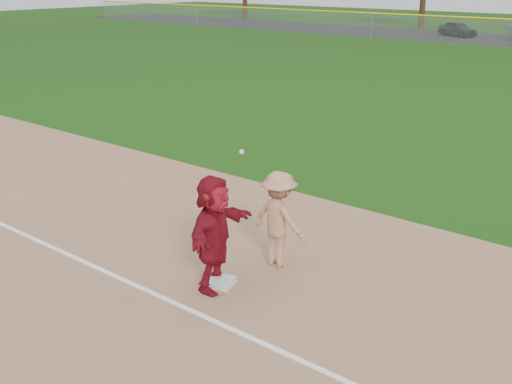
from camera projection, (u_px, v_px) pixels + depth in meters
The scene contains 6 objects.
ground at pixel (201, 284), 11.18m from camera, with size 160.00×160.00×0.00m, color #18430D.
foul_line at pixel (167, 299), 10.60m from camera, with size 60.00×0.10×0.01m, color white.
first_base at pixel (220, 282), 11.10m from camera, with size 0.44×0.44×0.10m, color silver.
base_runner at pixel (214, 233), 10.71m from camera, with size 1.86×0.59×2.01m, color maroon.
car_left at pixel (458, 29), 53.74m from camera, with size 1.45×3.60×1.23m, color black.
first_base_play at pixel (279, 219), 11.60m from camera, with size 1.19×1.24×2.35m.
Camera 1 is at (7.19, -7.09, 5.15)m, focal length 45.00 mm.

